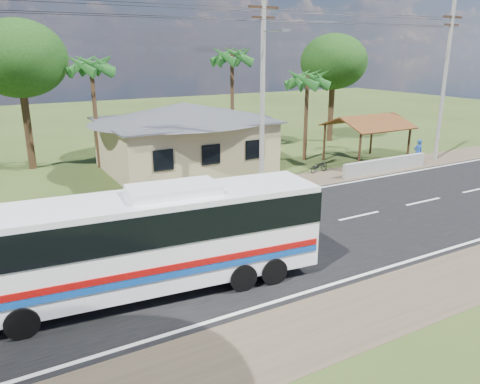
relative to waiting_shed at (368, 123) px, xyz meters
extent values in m
plane|color=#2F4217|center=(-13.00, -8.50, -2.73)|extent=(120.00, 120.00, 0.00)
cube|color=black|center=(-13.00, -8.50, -2.72)|extent=(120.00, 10.00, 0.02)
cube|color=brown|center=(-13.00, -2.00, -2.72)|extent=(120.00, 3.00, 0.01)
cube|color=brown|center=(-13.00, -15.00, -2.72)|extent=(120.00, 3.00, 0.01)
cube|color=silver|center=(-13.00, -3.80, -2.70)|extent=(120.00, 0.15, 0.01)
cube|color=silver|center=(-13.00, -13.20, -2.70)|extent=(120.00, 0.15, 0.01)
cube|color=silver|center=(-13.00, -8.50, -2.70)|extent=(120.00, 0.15, 0.01)
cube|color=tan|center=(-12.00, 4.50, -1.13)|extent=(10.00, 8.00, 3.20)
cube|color=#4C4F54|center=(-12.00, 4.50, 0.52)|extent=(10.60, 8.60, 0.10)
pyramid|color=#4C4F54|center=(-12.00, 4.50, 1.67)|extent=(12.40, 10.00, 1.20)
cube|color=black|center=(-15.00, 0.48, -1.03)|extent=(1.20, 0.08, 1.20)
cube|color=black|center=(-12.00, 0.48, -1.03)|extent=(1.20, 0.08, 1.20)
cube|color=black|center=(-9.00, 0.48, -1.03)|extent=(1.20, 0.08, 1.20)
cylinder|color=#3B2215|center=(-2.30, -1.80, -1.43)|extent=(0.16, 0.16, 2.60)
cylinder|color=#3B2215|center=(-2.30, 1.80, -1.43)|extent=(0.16, 0.16, 2.60)
cylinder|color=#3B2215|center=(2.30, -1.80, -1.43)|extent=(0.16, 0.16, 2.60)
cylinder|color=#3B2215|center=(2.30, 1.80, -1.43)|extent=(0.16, 0.16, 2.60)
cube|color=brown|center=(0.00, -1.10, 0.17)|extent=(5.20, 2.28, 0.90)
cube|color=brown|center=(0.00, 1.10, 0.17)|extent=(5.20, 2.28, 0.90)
cube|color=#3B2215|center=(0.00, 0.00, 0.52)|extent=(5.20, 0.12, 0.12)
cube|color=#9E9E99|center=(-1.00, -2.90, -2.28)|extent=(7.00, 0.30, 0.90)
cylinder|color=#9E9E99|center=(-10.00, -2.00, 2.77)|extent=(0.26, 0.26, 11.00)
cube|color=#3B2215|center=(-10.00, -2.00, 7.07)|extent=(1.80, 0.12, 0.12)
cube|color=#3B2215|center=(-10.00, -2.00, 6.57)|extent=(1.40, 0.10, 0.10)
cylinder|color=#9E9E99|center=(5.00, -2.00, 2.77)|extent=(0.26, 0.26, 11.00)
cube|color=#3B2215|center=(5.00, -2.00, 7.07)|extent=(1.80, 0.12, 0.12)
cube|color=#3B2215|center=(5.00, -2.00, 6.57)|extent=(1.40, 0.10, 0.10)
cylinder|color=gray|center=(-10.00, -3.00, 5.87)|extent=(0.08, 2.00, 0.08)
cube|color=gray|center=(-10.00, -4.00, 5.87)|extent=(0.50, 0.18, 0.12)
cylinder|color=black|center=(-18.00, -2.00, 6.87)|extent=(16.00, 0.02, 0.02)
cylinder|color=black|center=(-2.50, -2.00, 6.87)|extent=(15.00, 0.02, 0.02)
cylinder|color=#47301E|center=(-3.50, 2.50, 0.27)|extent=(0.28, 0.28, 6.00)
cylinder|color=#47301E|center=(-7.00, 7.00, 1.02)|extent=(0.28, 0.28, 7.50)
cylinder|color=#47301E|center=(-17.00, 7.50, 0.77)|extent=(0.28, 0.28, 7.00)
cylinder|color=#47301E|center=(-21.00, 9.50, 0.25)|extent=(0.50, 0.50, 5.95)
ellipsoid|color=#12330E|center=(-21.00, 9.50, 4.42)|extent=(6.00, 6.00, 4.92)
cylinder|color=#47301E|center=(3.00, 7.50, 0.07)|extent=(0.50, 0.50, 5.60)
ellipsoid|color=#12330E|center=(3.00, 7.50, 3.99)|extent=(5.60, 5.60, 4.59)
cube|color=white|center=(-19.70, -10.61, -0.87)|extent=(11.60, 3.51, 2.85)
cube|color=black|center=(-19.70, -10.61, -0.16)|extent=(11.65, 3.57, 1.05)
cube|color=#970909|center=(-19.82, -11.81, -1.40)|extent=(11.18, 1.16, 0.21)
cube|color=#0E419C|center=(-19.82, -11.81, -1.63)|extent=(11.18, 1.16, 0.21)
cube|color=white|center=(-18.75, -10.71, 0.70)|extent=(2.99, 1.80, 0.29)
cylinder|color=black|center=(-23.60, -11.32, -2.25)|extent=(0.98, 0.43, 0.95)
cylinder|color=black|center=(-23.38, -9.14, -2.25)|extent=(0.98, 0.43, 0.95)
cylinder|color=black|center=(-16.97, -11.99, -2.25)|extent=(0.98, 0.43, 0.95)
cylinder|color=black|center=(-16.75, -9.81, -2.25)|extent=(0.98, 0.43, 0.95)
cylinder|color=black|center=(-15.83, -12.10, -2.25)|extent=(0.98, 0.43, 0.95)
cylinder|color=black|center=(-15.62, -9.92, -2.25)|extent=(0.98, 0.43, 0.95)
imported|color=black|center=(-4.85, -0.83, -2.32)|extent=(1.64, 0.84, 0.82)
imported|color=navy|center=(2.25, -2.69, -1.82)|extent=(0.75, 0.58, 1.83)
camera|label=1|loc=(-23.91, -24.11, 4.95)|focal=35.00mm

